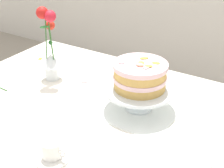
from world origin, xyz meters
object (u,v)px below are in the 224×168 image
object	(u,v)px
dining_table	(94,130)
teacup	(52,151)
layer_cake	(140,75)
flower_vase	(50,50)
cake_stand	(139,91)

from	to	relation	value
dining_table	teacup	xyz separation A→B (m)	(0.05, -0.30, 0.12)
dining_table	teacup	size ratio (longest dim) A/B	11.25
dining_table	layer_cake	world-z (taller)	layer_cake
flower_vase	dining_table	bearing A→B (deg)	-22.32
cake_stand	layer_cake	distance (m)	0.07
cake_stand	teacup	distance (m)	0.43
layer_cake	teacup	distance (m)	0.45
cake_stand	teacup	size ratio (longest dim) A/B	2.33
dining_table	layer_cake	bearing A→B (deg)	38.46
dining_table	teacup	bearing A→B (deg)	-80.95
cake_stand	flower_vase	world-z (taller)	flower_vase
flower_vase	cake_stand	bearing A→B (deg)	-2.47
dining_table	flower_vase	xyz separation A→B (m)	(-0.33, 0.14, 0.24)
layer_cake	teacup	bearing A→B (deg)	-103.15
dining_table	flower_vase	distance (m)	0.43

